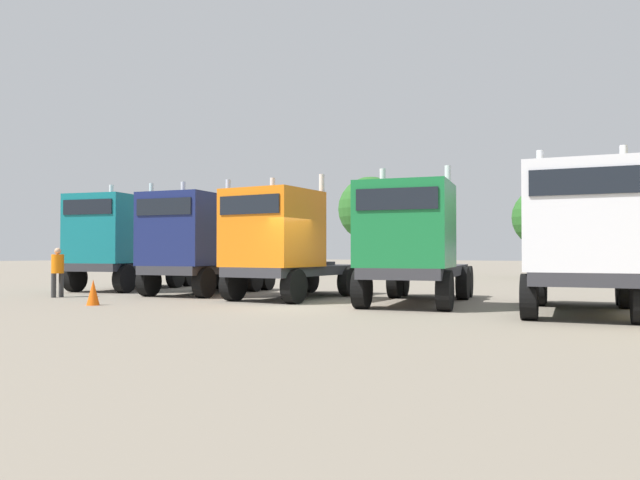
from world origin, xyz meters
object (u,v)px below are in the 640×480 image
object	(u,v)px
semi_truck_green	(411,243)
semi_truck_white	(582,238)
semi_truck_orange	(283,243)
traffic_cone_near	(93,292)
semi_truck_teal	(118,241)
semi_truck_navy	(194,243)
visitor_in_hivis	(58,269)

from	to	relation	value
semi_truck_green	semi_truck_white	bearing A→B (deg)	70.84
semi_truck_white	semi_truck_orange	bearing A→B (deg)	-102.11
traffic_cone_near	semi_truck_white	bearing A→B (deg)	20.00
semi_truck_orange	semi_truck_teal	bearing A→B (deg)	-95.40
semi_truck_navy	visitor_in_hivis	world-z (taller)	semi_truck_navy
semi_truck_green	traffic_cone_near	world-z (taller)	semi_truck_green
semi_truck_navy	visitor_in_hivis	distance (m)	4.56
semi_truck_orange	semi_truck_green	world-z (taller)	semi_truck_orange
semi_truck_teal	semi_truck_orange	xyz separation A→B (m)	(8.25, -0.11, -0.14)
semi_truck_white	visitor_in_hivis	world-z (taller)	semi_truck_white
visitor_in_hivis	traffic_cone_near	size ratio (longest dim) A/B	2.27
semi_truck_teal	semi_truck_green	bearing A→B (deg)	74.11
semi_truck_teal	semi_truck_navy	world-z (taller)	semi_truck_teal
semi_truck_teal	semi_truck_white	world-z (taller)	semi_truck_teal
semi_truck_teal	semi_truck_orange	world-z (taller)	semi_truck_teal
semi_truck_navy	semi_truck_orange	bearing A→B (deg)	78.01
semi_truck_white	traffic_cone_near	xyz separation A→B (m)	(-12.17, -4.43, -1.48)
visitor_in_hivis	semi_truck_teal	bearing A→B (deg)	109.46
semi_truck_white	visitor_in_hivis	bearing A→B (deg)	-89.83
semi_truck_navy	traffic_cone_near	size ratio (longest dim) A/B	8.50
semi_truck_teal	traffic_cone_near	world-z (taller)	semi_truck_teal
semi_truck_white	semi_truck_green	bearing A→B (deg)	-106.14
semi_truck_green	visitor_in_hivis	xyz separation A→B (m)	(-11.29, -3.56, -0.80)
semi_truck_orange	traffic_cone_near	xyz separation A→B (m)	(-3.28, -4.59, -1.44)
semi_truck_white	visitor_in_hivis	size ratio (longest dim) A/B	3.97
semi_truck_navy	visitor_in_hivis	size ratio (longest dim) A/B	3.75
semi_truck_navy	semi_truck_green	xyz separation A→B (m)	(8.26, 0.27, -0.08)
semi_truck_navy	semi_truck_green	size ratio (longest dim) A/B	0.92
semi_truck_orange	traffic_cone_near	world-z (taller)	semi_truck_orange
semi_truck_green	semi_truck_white	world-z (taller)	semi_truck_white
semi_truck_navy	semi_truck_orange	xyz separation A→B (m)	(3.93, 0.03, -0.03)
semi_truck_teal	semi_truck_white	bearing A→B (deg)	72.61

